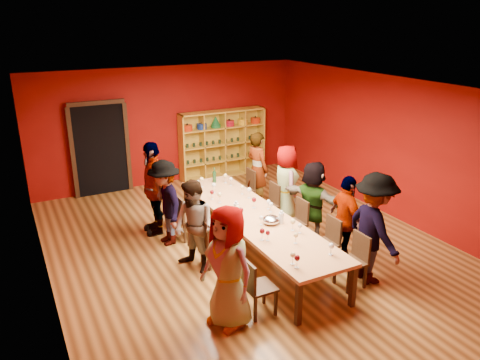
# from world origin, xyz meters

# --- Properties ---
(room_shell) EXTENTS (7.10, 9.10, 3.04)m
(room_shell) POSITION_xyz_m (0.00, 0.00, 1.50)
(room_shell) COLOR brown
(room_shell) RESTS_ON ground
(tasting_table) EXTENTS (1.10, 4.50, 0.75)m
(tasting_table) POSITION_xyz_m (0.00, 0.00, 0.70)
(tasting_table) COLOR #BC7E4E
(tasting_table) RESTS_ON ground
(doorway) EXTENTS (1.40, 0.17, 2.30)m
(doorway) POSITION_xyz_m (-1.80, 4.43, 1.12)
(doorway) COLOR black
(doorway) RESTS_ON ground
(shelving_unit) EXTENTS (2.40, 0.40, 1.80)m
(shelving_unit) POSITION_xyz_m (1.40, 4.32, 0.98)
(shelving_unit) COLOR gold
(shelving_unit) RESTS_ON ground
(chair_person_left_0) EXTENTS (0.42, 0.42, 0.89)m
(chair_person_left_0) POSITION_xyz_m (-0.91, -1.67, 0.50)
(chair_person_left_0) COLOR black
(chair_person_left_0) RESTS_ON ground
(person_left_0) EXTENTS (0.74, 0.99, 1.80)m
(person_left_0) POSITION_xyz_m (-1.35, -1.67, 0.90)
(person_left_0) COLOR #16193D
(person_left_0) RESTS_ON ground
(chair_person_left_2) EXTENTS (0.42, 0.42, 0.89)m
(chair_person_left_2) POSITION_xyz_m (-0.91, -0.06, 0.50)
(chair_person_left_2) COLOR black
(chair_person_left_2) RESTS_ON ground
(person_left_2) EXTENTS (0.67, 0.89, 1.62)m
(person_left_2) POSITION_xyz_m (-1.20, -0.06, 0.81)
(person_left_2) COLOR #6085C6
(person_left_2) RESTS_ON ground
(chair_person_left_3) EXTENTS (0.42, 0.42, 0.89)m
(chair_person_left_3) POSITION_xyz_m (-0.91, 1.12, 0.50)
(chair_person_left_3) COLOR black
(chair_person_left_3) RESTS_ON ground
(person_left_3) EXTENTS (0.48, 1.09, 1.67)m
(person_left_3) POSITION_xyz_m (-1.31, 1.12, 0.83)
(person_left_3) COLOR #4F4F54
(person_left_3) RESTS_ON ground
(chair_person_left_4) EXTENTS (0.42, 0.42, 0.89)m
(chair_person_left_4) POSITION_xyz_m (-0.91, 1.71, 0.50)
(chair_person_left_4) COLOR black
(chair_person_left_4) RESTS_ON ground
(person_left_4) EXTENTS (0.59, 1.15, 1.89)m
(person_left_4) POSITION_xyz_m (-1.34, 1.71, 0.95)
(person_left_4) COLOR silver
(person_left_4) RESTS_ON ground
(chair_person_right_0) EXTENTS (0.42, 0.42, 0.89)m
(chair_person_right_0) POSITION_xyz_m (0.91, -1.70, 0.50)
(chair_person_right_0) COLOR black
(chair_person_right_0) RESTS_ON ground
(person_right_0) EXTENTS (0.64, 1.26, 1.87)m
(person_right_0) POSITION_xyz_m (1.25, -1.70, 0.93)
(person_right_0) COLOR #49494E
(person_right_0) RESTS_ON ground
(chair_person_right_1) EXTENTS (0.42, 0.42, 0.89)m
(chair_person_right_1) POSITION_xyz_m (0.91, -0.99, 0.50)
(chair_person_right_1) COLOR black
(chair_person_right_1) RESTS_ON ground
(person_right_1) EXTENTS (0.55, 0.99, 1.60)m
(person_right_1) POSITION_xyz_m (1.28, -0.99, 0.80)
(person_right_1) COLOR #525258
(person_right_1) RESTS_ON ground
(chair_person_right_2) EXTENTS (0.42, 0.42, 0.89)m
(chair_person_right_2) POSITION_xyz_m (0.91, -0.04, 0.50)
(chair_person_right_2) COLOR black
(chair_person_right_2) RESTS_ON ground
(person_right_2) EXTENTS (0.92, 1.54, 1.60)m
(person_right_2) POSITION_xyz_m (1.26, -0.04, 0.80)
(person_right_2) COLOR #151D3B
(person_right_2) RESTS_ON ground
(chair_person_right_3) EXTENTS (0.42, 0.42, 0.89)m
(chair_person_right_3) POSITION_xyz_m (0.91, 0.96, 0.50)
(chair_person_right_3) COLOR black
(chair_person_right_3) RESTS_ON ground
(person_right_3) EXTENTS (0.59, 0.88, 1.66)m
(person_right_3) POSITION_xyz_m (1.29, 0.96, 0.83)
(person_right_3) COLOR #C7868C
(person_right_3) RESTS_ON ground
(chair_person_right_4) EXTENTS (0.42, 0.42, 0.89)m
(chair_person_right_4) POSITION_xyz_m (0.91, 2.00, 0.50)
(chair_person_right_4) COLOR black
(chair_person_right_4) RESTS_ON ground
(person_right_4) EXTENTS (0.58, 0.71, 1.74)m
(person_right_4) POSITION_xyz_m (1.19, 2.00, 0.87)
(person_right_4) COLOR #161E3C
(person_right_4) RESTS_ON ground
(wine_glass_0) EXTENTS (0.09, 0.09, 0.21)m
(wine_glass_0) POSITION_xyz_m (0.16, 0.31, 0.90)
(wine_glass_0) COLOR silver
(wine_glass_0) RESTS_ON tasting_table
(wine_glass_1) EXTENTS (0.08, 0.08, 0.21)m
(wine_glass_1) POSITION_xyz_m (-0.36, -1.91, 0.90)
(wine_glass_1) COLOR silver
(wine_glass_1) RESTS_ON tasting_table
(wine_glass_2) EXTENTS (0.08, 0.08, 0.20)m
(wine_glass_2) POSITION_xyz_m (0.30, -1.83, 0.90)
(wine_glass_2) COLOR silver
(wine_glass_2) RESTS_ON tasting_table
(wine_glass_3) EXTENTS (0.09, 0.09, 0.22)m
(wine_glass_3) POSITION_xyz_m (0.26, -0.85, 0.91)
(wine_glass_3) COLOR silver
(wine_glass_3) RESTS_ON tasting_table
(wine_glass_4) EXTENTS (0.09, 0.09, 0.22)m
(wine_glass_4) POSITION_xyz_m (-0.26, 1.82, 0.91)
(wine_glass_4) COLOR silver
(wine_glass_4) RESTS_ON tasting_table
(wine_glass_5) EXTENTS (0.07, 0.07, 0.18)m
(wine_glass_5) POSITION_xyz_m (-0.30, -0.98, 0.88)
(wine_glass_5) COLOR silver
(wine_glass_5) RESTS_ON tasting_table
(wine_glass_6) EXTENTS (0.08, 0.08, 0.19)m
(wine_glass_6) POSITION_xyz_m (0.30, 1.04, 0.89)
(wine_glass_6) COLOR silver
(wine_glass_6) RESTS_ON tasting_table
(wine_glass_7) EXTENTS (0.07, 0.07, 0.18)m
(wine_glass_7) POSITION_xyz_m (0.32, -0.98, 0.88)
(wine_glass_7) COLOR silver
(wine_glass_7) RESTS_ON tasting_table
(wine_glass_8) EXTENTS (0.09, 0.09, 0.22)m
(wine_glass_8) POSITION_xyz_m (-0.29, -0.02, 0.91)
(wine_glass_8) COLOR silver
(wine_glass_8) RESTS_ON tasting_table
(wine_glass_9) EXTENTS (0.07, 0.07, 0.18)m
(wine_glass_9) POSITION_xyz_m (0.32, 1.61, 0.88)
(wine_glass_9) COLOR silver
(wine_glass_9) RESTS_ON tasting_table
(wine_glass_10) EXTENTS (0.08, 0.08, 0.20)m
(wine_glass_10) POSITION_xyz_m (-0.36, 1.07, 0.89)
(wine_glass_10) COLOR silver
(wine_glass_10) RESTS_ON tasting_table
(wine_glass_11) EXTENTS (0.07, 0.07, 0.19)m
(wine_glass_11) POSITION_xyz_m (-0.37, 1.77, 0.88)
(wine_glass_11) COLOR silver
(wine_glass_11) RESTS_ON tasting_table
(wine_glass_12) EXTENTS (0.07, 0.07, 0.18)m
(wine_glass_12) POSITION_xyz_m (-0.10, -0.41, 0.88)
(wine_glass_12) COLOR silver
(wine_glass_12) RESTS_ON tasting_table
(wine_glass_13) EXTENTS (0.09, 0.09, 0.21)m
(wine_glass_13) POSITION_xyz_m (-0.30, 0.84, 0.90)
(wine_glass_13) COLOR silver
(wine_glass_13) RESTS_ON tasting_table
(wine_glass_14) EXTENTS (0.08, 0.08, 0.21)m
(wine_glass_14) POSITION_xyz_m (-0.29, 0.12, 0.90)
(wine_glass_14) COLOR silver
(wine_glass_14) RESTS_ON tasting_table
(wine_glass_15) EXTENTS (0.08, 0.08, 0.21)m
(wine_glass_15) POSITION_xyz_m (0.29, 1.81, 0.90)
(wine_glass_15) COLOR silver
(wine_glass_15) RESTS_ON tasting_table
(wine_glass_16) EXTENTS (0.08, 0.08, 0.19)m
(wine_glass_16) POSITION_xyz_m (0.37, 0.14, 0.89)
(wine_glass_16) COLOR silver
(wine_glass_16) RESTS_ON tasting_table
(wine_glass_17) EXTENTS (0.07, 0.07, 0.19)m
(wine_glass_17) POSITION_xyz_m (0.31, -1.81, 0.88)
(wine_glass_17) COLOR silver
(wine_glass_17) RESTS_ON tasting_table
(wine_glass_18) EXTENTS (0.08, 0.08, 0.21)m
(wine_glass_18) POSITION_xyz_m (-0.37, -0.92, 0.90)
(wine_glass_18) COLOR silver
(wine_glass_18) RESTS_ON tasting_table
(wine_glass_19) EXTENTS (0.08, 0.08, 0.20)m
(wine_glass_19) POSITION_xyz_m (0.34, -0.01, 0.89)
(wine_glass_19) COLOR silver
(wine_glass_19) RESTS_ON tasting_table
(wine_glass_20) EXTENTS (0.09, 0.09, 0.22)m
(wine_glass_20) POSITION_xyz_m (0.32, 0.79, 0.91)
(wine_glass_20) COLOR silver
(wine_glass_20) RESTS_ON tasting_table
(wine_glass_21) EXTENTS (0.09, 0.09, 0.22)m
(wine_glass_21) POSITION_xyz_m (-0.19, 1.37, 0.91)
(wine_glass_21) COLOR silver
(wine_glass_21) RESTS_ON tasting_table
(wine_glass_22) EXTENTS (0.08, 0.08, 0.20)m
(wine_glass_22) POSITION_xyz_m (-0.36, -1.79, 0.90)
(wine_glass_22) COLOR silver
(wine_glass_22) RESTS_ON tasting_table
(wine_glass_23) EXTENTS (0.08, 0.08, 0.19)m
(wine_glass_23) POSITION_xyz_m (0.04, -1.27, 0.89)
(wine_glass_23) COLOR silver
(wine_glass_23) RESTS_ON tasting_table
(spittoon_bowl) EXTENTS (0.30, 0.30, 0.16)m
(spittoon_bowl) POSITION_xyz_m (0.08, -0.44, 0.82)
(spittoon_bowl) COLOR silver
(spittoon_bowl) RESTS_ON tasting_table
(carafe_a) EXTENTS (0.11, 0.11, 0.25)m
(carafe_a) POSITION_xyz_m (-0.27, 0.20, 0.86)
(carafe_a) COLOR silver
(carafe_a) RESTS_ON tasting_table
(carafe_b) EXTENTS (0.12, 0.12, 0.23)m
(carafe_b) POSITION_xyz_m (0.25, -0.50, 0.85)
(carafe_b) COLOR silver
(carafe_b) RESTS_ON tasting_table
(wine_bottle) EXTENTS (0.10, 0.10, 0.33)m
(wine_bottle) POSITION_xyz_m (0.09, 1.95, 0.88)
(wine_bottle) COLOR #14381B
(wine_bottle) RESTS_ON tasting_table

